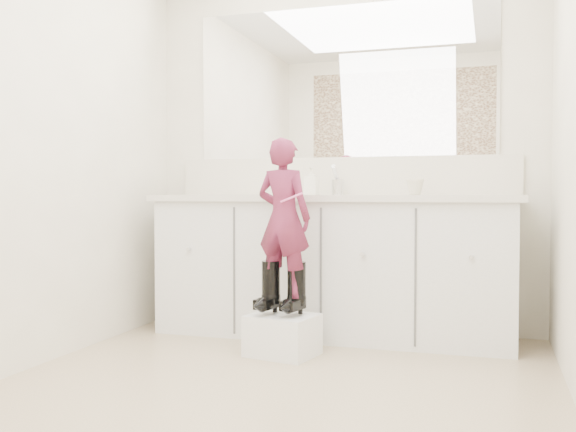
% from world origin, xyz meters
% --- Properties ---
extents(floor, '(3.00, 3.00, 0.00)m').
position_xyz_m(floor, '(0.00, 0.00, 0.00)').
color(floor, '#8C7E5C').
rests_on(floor, ground).
extents(wall_back, '(2.60, 0.00, 2.60)m').
position_xyz_m(wall_back, '(0.00, 1.50, 1.20)').
color(wall_back, beige).
rests_on(wall_back, floor).
extents(wall_front, '(2.60, 0.00, 2.60)m').
position_xyz_m(wall_front, '(0.00, -1.50, 1.20)').
color(wall_front, beige).
rests_on(wall_front, floor).
extents(wall_left, '(0.00, 3.00, 3.00)m').
position_xyz_m(wall_left, '(-1.30, 0.00, 1.20)').
color(wall_left, beige).
rests_on(wall_left, floor).
extents(vanity_cabinet, '(2.20, 0.55, 0.85)m').
position_xyz_m(vanity_cabinet, '(0.00, 1.23, 0.42)').
color(vanity_cabinet, silver).
rests_on(vanity_cabinet, floor).
extents(countertop, '(2.28, 0.58, 0.04)m').
position_xyz_m(countertop, '(0.00, 1.21, 0.87)').
color(countertop, beige).
rests_on(countertop, vanity_cabinet).
extents(backsplash, '(2.28, 0.03, 0.25)m').
position_xyz_m(backsplash, '(0.00, 1.49, 1.02)').
color(backsplash, beige).
rests_on(backsplash, countertop).
extents(mirror, '(2.00, 0.02, 1.00)m').
position_xyz_m(mirror, '(0.00, 1.49, 1.64)').
color(mirror, white).
rests_on(mirror, wall_back).
extents(faucet, '(0.08, 0.08, 0.10)m').
position_xyz_m(faucet, '(0.00, 1.38, 0.94)').
color(faucet, silver).
rests_on(faucet, countertop).
extents(cup, '(0.13, 0.13, 0.10)m').
position_xyz_m(cup, '(0.51, 1.23, 0.94)').
color(cup, beige).
rests_on(cup, countertop).
extents(soap_bottle, '(0.08, 0.08, 0.18)m').
position_xyz_m(soap_bottle, '(-0.14, 1.24, 0.98)').
color(soap_bottle, white).
rests_on(soap_bottle, countertop).
extents(step_stool, '(0.41, 0.36, 0.23)m').
position_xyz_m(step_stool, '(-0.14, 0.66, 0.11)').
color(step_stool, white).
rests_on(step_stool, floor).
extents(boot_left, '(0.15, 0.21, 0.29)m').
position_xyz_m(boot_left, '(-0.22, 0.68, 0.37)').
color(boot_left, black).
rests_on(boot_left, step_stool).
extents(boot_right, '(0.15, 0.21, 0.29)m').
position_xyz_m(boot_right, '(-0.07, 0.68, 0.37)').
color(boot_right, black).
rests_on(boot_right, step_stool).
extents(toddler, '(0.36, 0.27, 0.88)m').
position_xyz_m(toddler, '(-0.14, 0.68, 0.77)').
color(toddler, '#AC3564').
rests_on(toddler, step_stool).
extents(toothbrush, '(0.14, 0.04, 0.06)m').
position_xyz_m(toothbrush, '(-0.07, 0.60, 0.88)').
color(toothbrush, pink).
rests_on(toothbrush, toddler).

